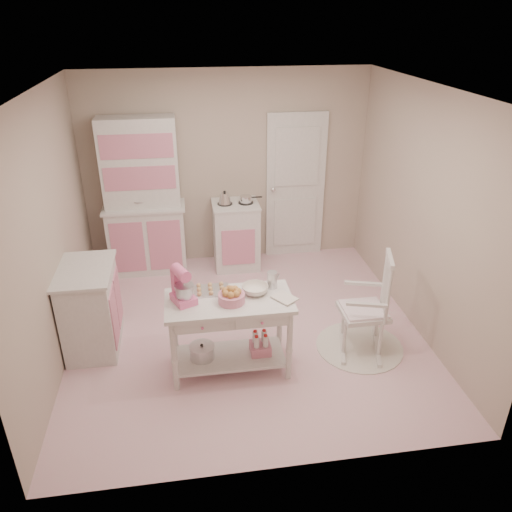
{
  "coord_description": "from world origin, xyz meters",
  "views": [
    {
      "loc": [
        -0.6,
        -4.62,
        3.25
      ],
      "look_at": [
        0.09,
        -0.12,
        0.99
      ],
      "focal_mm": 35.0,
      "sensor_mm": 36.0,
      "label": 1
    }
  ],
  "objects": [
    {
      "name": "room_shell",
      "position": [
        0.0,
        0.0,
        1.65
      ],
      "size": [
        3.84,
        3.84,
        2.62
      ],
      "color": "pink",
      "rests_on": "ground"
    },
    {
      "name": "door",
      "position": [
        0.95,
        1.87,
        1.02
      ],
      "size": [
        0.82,
        0.05,
        2.04
      ],
      "primitive_type": "cube",
      "color": "silver",
      "rests_on": "ground"
    },
    {
      "name": "hutch",
      "position": [
        -1.12,
        1.66,
        1.04
      ],
      "size": [
        1.06,
        0.5,
        2.08
      ],
      "primitive_type": "cube",
      "color": "silver",
      "rests_on": "ground"
    },
    {
      "name": "stove",
      "position": [
        0.08,
        1.61,
        0.46
      ],
      "size": [
        0.62,
        0.57,
        0.92
      ],
      "primitive_type": "cube",
      "color": "silver",
      "rests_on": "ground"
    },
    {
      "name": "base_cabinet",
      "position": [
        -1.63,
        -0.02,
        0.46
      ],
      "size": [
        0.54,
        0.84,
        0.92
      ],
      "primitive_type": "cube",
      "color": "silver",
      "rests_on": "ground"
    },
    {
      "name": "lace_rug",
      "position": [
        1.15,
        -0.49,
        0.01
      ],
      "size": [
        0.92,
        0.92,
        0.01
      ],
      "primitive_type": "cylinder",
      "color": "white",
      "rests_on": "ground"
    },
    {
      "name": "rocking_chair",
      "position": [
        1.15,
        -0.49,
        0.55
      ],
      "size": [
        0.66,
        0.82,
        1.1
      ],
      "primitive_type": "cube",
      "rotation": [
        0.0,
        0.0,
        -0.28
      ],
      "color": "silver",
      "rests_on": "ground"
    },
    {
      "name": "work_table",
      "position": [
        -0.24,
        -0.62,
        0.4
      ],
      "size": [
        1.2,
        0.6,
        0.8
      ],
      "primitive_type": "cube",
      "color": "silver",
      "rests_on": "ground"
    },
    {
      "name": "stand_mixer",
      "position": [
        -0.66,
        -0.6,
        0.97
      ],
      "size": [
        0.3,
        0.34,
        0.34
      ],
      "primitive_type": "cube",
      "rotation": [
        0.0,
        0.0,
        0.43
      ],
      "color": "pink",
      "rests_on": "work_table"
    },
    {
      "name": "cookie_tray",
      "position": [
        -0.39,
        -0.44,
        0.81
      ],
      "size": [
        0.34,
        0.24,
        0.02
      ],
      "primitive_type": "cube",
      "color": "silver",
      "rests_on": "work_table"
    },
    {
      "name": "bread_basket",
      "position": [
        -0.22,
        -0.67,
        0.85
      ],
      "size": [
        0.25,
        0.25,
        0.09
      ],
      "primitive_type": "cylinder",
      "color": "pink",
      "rests_on": "work_table"
    },
    {
      "name": "mixing_bowl",
      "position": [
        0.02,
        -0.54,
        0.84
      ],
      "size": [
        0.25,
        0.25,
        0.08
      ],
      "primitive_type": "imported",
      "color": "silver",
      "rests_on": "work_table"
    },
    {
      "name": "metal_pitcher",
      "position": [
        0.2,
        -0.46,
        0.89
      ],
      "size": [
        0.1,
        0.1,
        0.17
      ],
      "primitive_type": "cylinder",
      "color": "silver",
      "rests_on": "work_table"
    },
    {
      "name": "recipe_book",
      "position": [
        0.21,
        -0.74,
        0.81
      ],
      "size": [
        0.26,
        0.28,
        0.02
      ],
      "primitive_type": "imported",
      "rotation": [
        0.0,
        0.0,
        0.61
      ],
      "color": "silver",
      "rests_on": "work_table"
    }
  ]
}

